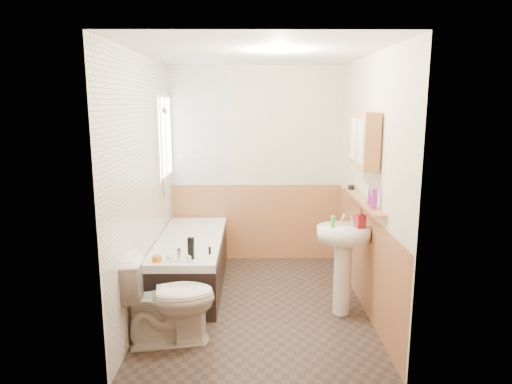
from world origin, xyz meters
TOP-DOWN VIEW (x-y plane):
  - floor at (0.00, 0.00)m, footprint 2.80×2.80m
  - ceiling at (0.00, 0.00)m, footprint 2.80×2.80m
  - wall_back at (0.00, 1.41)m, footprint 2.20×0.02m
  - wall_front at (0.00, -1.41)m, footprint 2.20×0.02m
  - wall_left at (-1.11, 0.00)m, footprint 0.02×2.80m
  - wall_right at (1.11, 0.00)m, footprint 0.02×2.80m
  - wainscot_right at (1.09, 0.00)m, footprint 0.01×2.80m
  - wainscot_front at (0.00, -1.39)m, footprint 2.20×0.01m
  - wainscot_back at (0.00, 1.39)m, footprint 2.20×0.01m
  - tile_cladding_left at (-1.09, 0.00)m, footprint 0.01×2.80m
  - tile_return_back at (-0.73, 1.39)m, footprint 0.75×0.01m
  - window at (-1.06, 0.95)m, footprint 0.03×0.79m
  - bathtub at (-0.73, 0.48)m, footprint 0.70×1.78m
  - shower_riser at (-1.04, 0.65)m, footprint 0.10×0.08m
  - toilet at (-0.76, -0.75)m, footprint 0.87×0.58m
  - sink at (0.84, -0.21)m, footprint 0.52×0.42m
  - pine_shelf at (1.04, -0.06)m, footprint 0.10×1.32m
  - medicine_cabinet at (1.01, -0.16)m, footprint 0.15×0.58m
  - foam_can at (1.04, -0.47)m, footprint 0.07×0.07m
  - green_bottle at (1.04, -0.31)m, footprint 0.04×0.04m
  - black_jar at (1.04, 0.45)m, footprint 0.08×0.08m
  - soap_bottle at (0.98, -0.26)m, footprint 0.12×0.20m
  - clear_bottle at (0.72, -0.26)m, footprint 0.05×0.05m
  - blue_gel at (-0.63, -0.23)m, footprint 0.06×0.05m
  - cream_jar at (-0.94, -0.30)m, footprint 0.11×0.11m
  - orange_bottle at (-0.46, -0.10)m, footprint 0.03×0.03m

SIDE VIEW (x-z plane):
  - floor at x=0.00m, z-range 0.00..0.00m
  - bathtub at x=-0.73m, z-range -0.06..0.65m
  - toilet at x=-0.76m, z-range 0.00..0.79m
  - wainscot_right at x=1.09m, z-range 0.00..1.00m
  - wainscot_front at x=0.00m, z-range 0.00..1.00m
  - wainscot_back at x=0.00m, z-range 0.00..1.00m
  - cream_jar at x=-0.94m, z-range 0.57..0.62m
  - orange_bottle at x=-0.46m, z-range 0.57..0.65m
  - sink at x=0.84m, z-range 0.13..1.13m
  - blue_gel at x=-0.63m, z-range 0.57..0.78m
  - soap_bottle at x=0.98m, z-range 0.89..0.97m
  - clear_bottle at x=0.72m, z-range 0.89..1.00m
  - pine_shelf at x=1.04m, z-range 1.09..1.12m
  - black_jar at x=1.04m, z-range 1.12..1.17m
  - foam_can at x=1.04m, z-range 1.12..1.30m
  - green_bottle at x=1.04m, z-range 1.12..1.33m
  - wall_back at x=0.00m, z-range 0.00..2.50m
  - wall_front at x=0.00m, z-range 0.00..2.50m
  - wall_left at x=-1.11m, z-range 0.00..2.50m
  - wall_right at x=1.11m, z-range 0.00..2.50m
  - tile_cladding_left at x=-1.09m, z-range 0.00..2.50m
  - window at x=-1.06m, z-range 1.15..2.15m
  - shower_riser at x=-1.04m, z-range 1.08..2.26m
  - medicine_cabinet at x=1.01m, z-range 1.44..1.96m
  - tile_return_back at x=-0.73m, z-range 1.00..2.50m
  - ceiling at x=0.00m, z-range 2.50..2.50m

